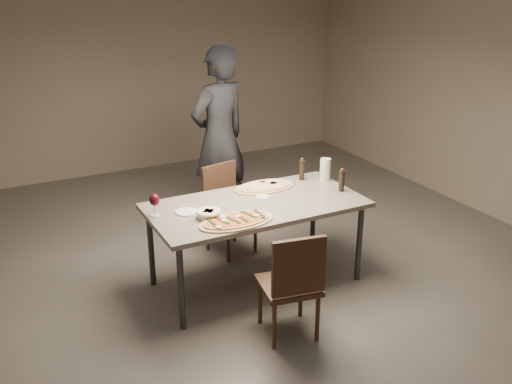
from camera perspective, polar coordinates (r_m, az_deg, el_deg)
name	(u,v)px	position (r m, az deg, el deg)	size (l,w,h in m)	color
room	(256,128)	(4.56, 0.00, 6.45)	(7.00, 7.00, 7.00)	#57524B
dining_table	(256,209)	(4.79, 0.00, -1.75)	(1.80, 0.90, 0.75)	slate
zucchini_pizza	(236,221)	(4.40, -1.98, -2.87)	(0.61, 0.34, 0.05)	tan
ham_pizza	(264,186)	(5.09, 0.85, 0.56)	(0.57, 0.32, 0.04)	tan
bread_basket	(209,213)	(4.48, -4.76, -2.13)	(0.19, 0.19, 0.07)	#F6E7C8
oil_dish	(262,197)	(4.87, 0.63, -0.52)	(0.12, 0.12, 0.01)	white
pepper_mill_left	(302,170)	(5.29, 4.61, 2.26)	(0.05, 0.05, 0.21)	black
pepper_mill_right	(342,180)	(5.05, 8.57, 1.17)	(0.06, 0.06, 0.21)	black
carafe	(325,169)	(5.30, 6.94, 2.26)	(0.10, 0.10, 0.21)	silver
wine_glass	(155,200)	(4.55, -10.11, -0.84)	(0.08, 0.08, 0.19)	silver
side_plate	(187,212)	(4.62, -6.96, -1.98)	(0.18, 0.18, 0.01)	white
chair_near	(293,281)	(4.15, 3.71, -8.83)	(0.47, 0.47, 0.87)	#3D2519
chair_far	(226,203)	(5.48, -3.04, -1.15)	(0.48, 0.48, 0.85)	#3D2519
diner	(219,138)	(5.95, -3.70, 5.45)	(0.69, 0.45, 1.89)	black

